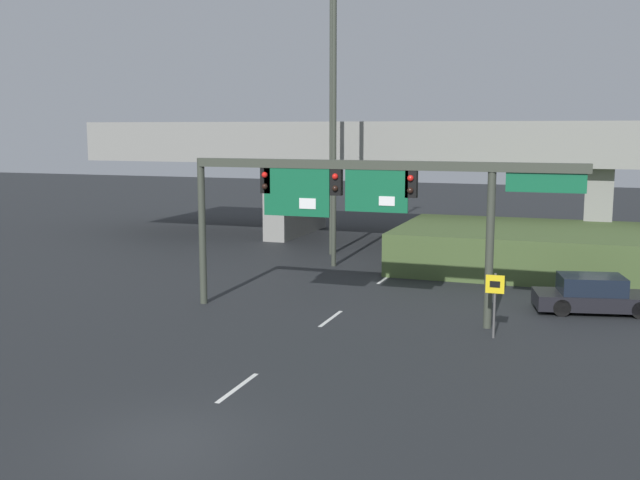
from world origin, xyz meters
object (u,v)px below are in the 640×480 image
(signal_gantry, at_px, (359,192))
(parked_sedan_near_right, at_px, (594,295))
(highway_light_pole_far, at_px, (334,113))
(speed_limit_sign, at_px, (495,296))
(highway_light_pole_near, at_px, (332,81))

(signal_gantry, bearing_deg, parked_sedan_near_right, 24.34)
(highway_light_pole_far, bearing_deg, signal_gantry, -66.46)
(signal_gantry, xyz_separation_m, highway_light_pole_far, (-4.07, 9.35, 2.99))
(speed_limit_sign, distance_m, parked_sedan_near_right, 5.84)
(highway_light_pole_far, relative_size, parked_sedan_near_right, 3.05)
(highway_light_pole_near, distance_m, highway_light_pole_far, 3.93)
(signal_gantry, relative_size, highway_light_pole_far, 0.99)
(highway_light_pole_near, relative_size, parked_sedan_near_right, 3.78)
(highway_light_pole_near, bearing_deg, highway_light_pole_far, -69.56)
(signal_gantry, distance_m, speed_limit_sign, 6.02)
(speed_limit_sign, height_order, parked_sedan_near_right, speed_limit_sign)
(speed_limit_sign, bearing_deg, highway_light_pole_near, 126.54)
(signal_gantry, relative_size, parked_sedan_near_right, 3.02)
(highway_light_pole_near, height_order, parked_sedan_near_right, highway_light_pole_near)
(highway_light_pole_near, xyz_separation_m, parked_sedan_near_right, (13.40, -9.00, -8.65))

